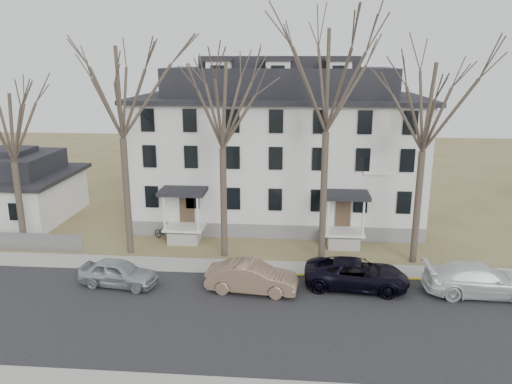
# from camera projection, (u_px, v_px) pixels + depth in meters

# --- Properties ---
(ground) EXTENTS (120.00, 120.00, 0.00)m
(ground) POSITION_uv_depth(u_px,v_px,m) (307.00, 346.00, 21.28)
(ground) COLOR olive
(ground) RESTS_ON ground
(main_road) EXTENTS (120.00, 10.00, 0.04)m
(main_road) POSITION_uv_depth(u_px,v_px,m) (307.00, 322.00, 23.20)
(main_road) COLOR #27272A
(main_road) RESTS_ON ground
(far_sidewalk) EXTENTS (120.00, 2.00, 0.08)m
(far_sidewalk) POSITION_uv_depth(u_px,v_px,m) (305.00, 270.00, 28.97)
(far_sidewalk) COLOR #A09F97
(far_sidewalk) RESTS_ON ground
(yellow_curb) EXTENTS (14.00, 0.25, 0.06)m
(yellow_curb) POSITION_uv_depth(u_px,v_px,m) (396.00, 280.00, 27.70)
(yellow_curb) COLOR gold
(yellow_curb) RESTS_ON ground
(boarding_house) EXTENTS (20.80, 12.36, 12.05)m
(boarding_house) POSITION_uv_depth(u_px,v_px,m) (279.00, 148.00, 37.32)
(boarding_house) COLOR slate
(boarding_house) RESTS_ON ground
(small_house) EXTENTS (8.70, 8.70, 5.00)m
(small_house) POSITION_uv_depth(u_px,v_px,m) (14.00, 190.00, 37.88)
(small_house) COLOR silver
(small_house) RESTS_ON ground
(tree_far_left) EXTENTS (8.40, 8.40, 13.72)m
(tree_far_left) POSITION_uv_depth(u_px,v_px,m) (119.00, 86.00, 28.92)
(tree_far_left) COLOR #473B31
(tree_far_left) RESTS_ON ground
(tree_mid_left) EXTENTS (7.80, 7.80, 12.74)m
(tree_mid_left) POSITION_uv_depth(u_px,v_px,m) (222.00, 100.00, 28.63)
(tree_mid_left) COLOR #473B31
(tree_mid_left) RESTS_ON ground
(tree_center) EXTENTS (9.00, 9.00, 14.70)m
(tree_center) POSITION_uv_depth(u_px,v_px,m) (328.00, 73.00, 27.75)
(tree_center) COLOR #473B31
(tree_center) RESTS_ON ground
(tree_mid_right) EXTENTS (7.80, 7.80, 12.74)m
(tree_mid_right) POSITION_uv_depth(u_px,v_px,m) (427.00, 101.00, 27.69)
(tree_mid_right) COLOR #473B31
(tree_mid_right) RESTS_ON ground
(tree_bungalow) EXTENTS (6.60, 6.60, 10.78)m
(tree_bungalow) POSITION_uv_depth(u_px,v_px,m) (9.00, 123.00, 30.07)
(tree_bungalow) COLOR #473B31
(tree_bungalow) RESTS_ON ground
(car_silver) EXTENTS (4.43, 2.27, 1.44)m
(car_silver) POSITION_uv_depth(u_px,v_px,m) (118.00, 273.00, 26.76)
(car_silver) COLOR #A2ABB1
(car_silver) RESTS_ON ground
(car_tan) EXTENTS (4.89, 2.10, 1.57)m
(car_tan) POSITION_uv_depth(u_px,v_px,m) (252.00, 278.00, 26.06)
(car_tan) COLOR #846750
(car_tan) RESTS_ON ground
(car_navy) EXTENTS (5.70, 3.02, 1.53)m
(car_navy) POSITION_uv_depth(u_px,v_px,m) (356.00, 275.00, 26.51)
(car_navy) COLOR black
(car_navy) RESTS_ON ground
(car_white) EXTENTS (5.65, 2.33, 1.63)m
(car_white) POSITION_uv_depth(u_px,v_px,m) (480.00, 280.00, 25.71)
(car_white) COLOR silver
(car_white) RESTS_ON ground
(bicycle_left) EXTENTS (1.82, 1.41, 0.92)m
(bicycle_left) POSITION_uv_depth(u_px,v_px,m) (164.00, 234.00, 33.62)
(bicycle_left) COLOR black
(bicycle_left) RESTS_ON ground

